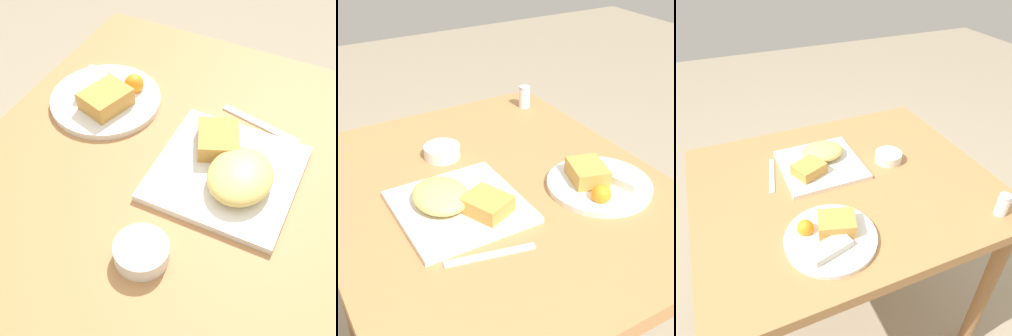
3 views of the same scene
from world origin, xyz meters
The scene contains 6 objects.
ground_plane centered at (0.00, 0.00, 0.00)m, with size 8.00×8.00×0.00m, color gray.
dining_table centered at (0.00, 0.00, 0.67)m, with size 0.93×0.78×0.77m.
plate_square_near centered at (0.04, -0.11, 0.79)m, with size 0.26×0.26×0.06m.
plate_oval_far centered at (0.13, 0.21, 0.78)m, with size 0.24×0.24×0.05m.
sauce_ramekin centered at (-0.19, -0.05, 0.79)m, with size 0.09×0.09×0.03m.
butter_knife centered at (0.21, -0.12, 0.77)m, with size 0.05×0.18×0.00m.
Camera 1 is at (-0.53, -0.26, 1.44)m, focal length 50.00 mm.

